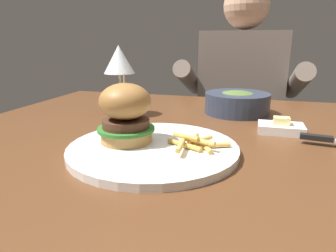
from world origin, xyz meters
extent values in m
cube|color=#56331C|center=(0.00, 0.00, 0.72)|extent=(1.23, 0.92, 0.04)
cylinder|color=#56331C|center=(-0.55, 0.40, 0.35)|extent=(0.06, 0.06, 0.70)
cylinder|color=white|center=(-0.10, -0.14, 0.75)|extent=(0.31, 0.31, 0.01)
cylinder|color=#B78447|center=(-0.15, -0.13, 0.77)|extent=(0.10, 0.10, 0.02)
cylinder|color=#2D7028|center=(-0.15, -0.13, 0.78)|extent=(0.11, 0.11, 0.01)
cylinder|color=#4C2D1E|center=(-0.15, -0.13, 0.79)|extent=(0.09, 0.09, 0.02)
ellipsoid|color=#9C6A35|center=(-0.15, -0.13, 0.83)|extent=(0.10, 0.10, 0.07)
cylinder|color=#CCB78C|center=(-0.15, -0.13, 0.86)|extent=(0.00, 0.00, 0.05)
cylinder|color=#EABC5B|center=(-0.01, -0.13, 0.76)|extent=(0.04, 0.07, 0.01)
cylinder|color=#E0B251|center=(0.01, -0.13, 0.76)|extent=(0.06, 0.04, 0.01)
cylinder|color=#EABC5B|center=(-0.03, -0.10, 0.76)|extent=(0.01, 0.07, 0.01)
cylinder|color=gold|center=(-0.04, -0.14, 0.76)|extent=(0.07, 0.04, 0.01)
cylinder|color=#EABC5B|center=(-0.01, -0.14, 0.77)|extent=(0.06, 0.03, 0.01)
cylinder|color=#E0B251|center=(-0.04, -0.15, 0.77)|extent=(0.01, 0.07, 0.01)
cylinder|color=#EABC5B|center=(-0.02, -0.11, 0.76)|extent=(0.04, 0.05, 0.01)
cylinder|color=gold|center=(-0.04, -0.13, 0.77)|extent=(0.05, 0.03, 0.01)
cylinder|color=silver|center=(-0.28, 0.12, 0.74)|extent=(0.08, 0.08, 0.00)
cylinder|color=silver|center=(-0.28, 0.12, 0.80)|extent=(0.01, 0.01, 0.11)
cone|color=silver|center=(-0.28, 0.12, 0.89)|extent=(0.08, 0.08, 0.07)
cube|color=black|center=(0.20, -0.01, 0.76)|extent=(0.06, 0.03, 0.01)
cube|color=white|center=(0.14, 0.05, 0.75)|extent=(0.10, 0.07, 0.02)
cube|color=#F4E58C|center=(0.14, 0.05, 0.77)|extent=(0.03, 0.03, 0.02)
cylinder|color=#2D384C|center=(0.03, 0.22, 0.77)|extent=(0.18, 0.18, 0.06)
ellipsoid|color=#4C662D|center=(0.03, 0.22, 0.79)|extent=(0.10, 0.10, 0.02)
cube|color=#282833|center=(0.03, 0.74, 0.23)|extent=(0.30, 0.22, 0.46)
cube|color=#72665B|center=(0.03, 0.74, 0.72)|extent=(0.36, 0.20, 0.52)
sphere|color=tan|center=(0.03, 0.74, 1.08)|extent=(0.19, 0.19, 0.19)
cylinder|color=#72665B|center=(-0.19, 0.66, 0.78)|extent=(0.07, 0.34, 0.18)
cylinder|color=#72665B|center=(0.25, 0.66, 0.78)|extent=(0.07, 0.34, 0.18)
camera|label=1|loc=(0.07, -0.63, 0.94)|focal=32.00mm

